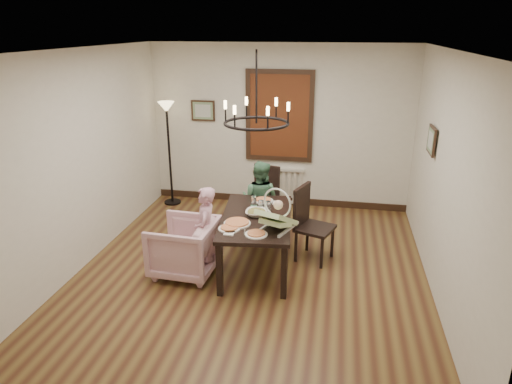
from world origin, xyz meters
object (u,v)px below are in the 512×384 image
(baby_bouncer, at_px, (276,216))
(floor_lamp, at_px, (170,155))
(dining_table, at_px, (256,222))
(armchair, at_px, (184,247))
(elderly_woman, at_px, (206,239))
(chair_right, at_px, (315,224))
(chair_far, at_px, (261,198))
(seated_man, at_px, (260,207))
(drinking_glass, at_px, (261,206))

(baby_bouncer, height_order, floor_lamp, floor_lamp)
(dining_table, distance_m, armchair, 0.99)
(floor_lamp, bearing_deg, elderly_woman, -59.98)
(chair_right, bearing_deg, chair_far, 64.31)
(chair_far, xyz_separation_m, chair_right, (0.90, -0.91, 0.03))
(elderly_woman, bearing_deg, chair_right, 104.74)
(chair_right, distance_m, elderly_woman, 1.49)
(seated_man, bearing_deg, chair_far, -69.37)
(elderly_woman, distance_m, baby_bouncer, 1.02)
(chair_far, relative_size, armchair, 1.24)
(chair_right, bearing_deg, floor_lamp, 77.74)
(drinking_glass, bearing_deg, baby_bouncer, -62.60)
(dining_table, distance_m, elderly_woman, 0.68)
(chair_far, distance_m, chair_right, 1.29)
(elderly_woman, xyz_separation_m, drinking_glass, (0.63, 0.47, 0.32))
(drinking_glass, relative_size, floor_lamp, 0.08)
(armchair, xyz_separation_m, drinking_glass, (0.91, 0.52, 0.44))
(armchair, bearing_deg, seated_man, 151.13)
(chair_right, bearing_deg, dining_table, 135.44)
(seated_man, bearing_deg, armchair, 71.12)
(baby_bouncer, relative_size, floor_lamp, 0.30)
(dining_table, xyz_separation_m, elderly_woman, (-0.61, -0.27, -0.16))
(dining_table, distance_m, drinking_glass, 0.26)
(drinking_glass, xyz_separation_m, floor_lamp, (-1.96, 1.83, 0.09))
(dining_table, relative_size, elderly_woman, 1.69)
(chair_far, distance_m, elderly_woman, 1.60)
(baby_bouncer, xyz_separation_m, floor_lamp, (-2.25, 2.38, -0.01))
(dining_table, relative_size, drinking_glass, 11.38)
(chair_far, height_order, floor_lamp, floor_lamp)
(chair_far, bearing_deg, baby_bouncer, -56.55)
(chair_right, height_order, baby_bouncer, baby_bouncer)
(seated_man, relative_size, drinking_glass, 6.89)
(seated_man, bearing_deg, baby_bouncer, 121.91)
(chair_far, relative_size, seated_man, 1.00)
(chair_right, bearing_deg, baby_bouncer, 168.30)
(dining_table, relative_size, chair_right, 1.57)
(chair_far, distance_m, seated_man, 0.36)
(seated_man, bearing_deg, chair_right, 160.60)
(chair_right, bearing_deg, drinking_glass, 122.18)
(armchair, bearing_deg, baby_bouncer, 91.69)
(chair_right, bearing_deg, armchair, 132.15)
(elderly_woman, height_order, seated_man, seated_man)
(dining_table, height_order, chair_right, chair_right)
(elderly_woman, bearing_deg, chair_far, 153.64)
(armchair, bearing_deg, chair_far, 158.74)
(elderly_woman, bearing_deg, armchair, -89.74)
(armchair, distance_m, seated_man, 1.46)
(armchair, xyz_separation_m, floor_lamp, (-1.05, 2.35, 0.54))
(dining_table, xyz_separation_m, armchair, (-0.89, -0.32, -0.29))
(dining_table, bearing_deg, drinking_glass, 77.12)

